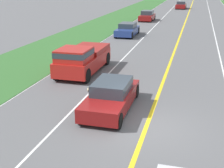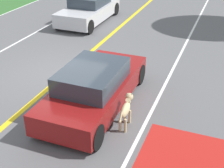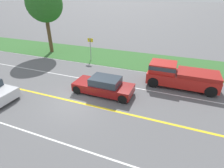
{
  "view_description": "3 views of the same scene",
  "coord_description": "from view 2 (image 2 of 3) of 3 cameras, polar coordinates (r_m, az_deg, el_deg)",
  "views": [
    {
      "loc": [
        -1.65,
        11.38,
        5.69
      ],
      "look_at": [
        1.78,
        -1.21,
        1.25
      ],
      "focal_mm": 50.0,
      "sensor_mm": 36.0,
      "label": 1
    },
    {
      "loc": [
        5.19,
        -8.46,
        5.0
      ],
      "look_at": [
        2.54,
        -1.72,
        1.05
      ],
      "focal_mm": 50.0,
      "sensor_mm": 36.0,
      "label": 2
    },
    {
      "loc": [
        -8.57,
        -6.1,
        6.63
      ],
      "look_at": [
        1.78,
        -2.03,
        0.94
      ],
      "focal_mm": 28.0,
      "sensor_mm": 36.0,
      "label": 3
    }
  ],
  "objects": [
    {
      "name": "lane_dash_same_dir",
      "position": [
        9.97,
        8.81,
        -1.84
      ],
      "size": [
        0.1,
        160.0,
        0.01
      ],
      "primitive_type": "cube",
      "color": "white",
      "rests_on": "ground"
    },
    {
      "name": "dog",
      "position": [
        8.19,
        2.6,
        -4.46
      ],
      "size": [
        0.26,
        1.11,
        0.84
      ],
      "rotation": [
        0.0,
        0.0,
        0.06
      ],
      "color": "#D1B784",
      "rests_on": "ground"
    },
    {
      "name": "centre_divider_line",
      "position": [
        11.11,
        -8.97,
        1.51
      ],
      "size": [
        0.18,
        160.0,
        0.01
      ],
      "primitive_type": "cube",
      "color": "yellow",
      "rests_on": "ground"
    },
    {
      "name": "ground_plane",
      "position": [
        11.11,
        -8.97,
        1.49
      ],
      "size": [
        400.0,
        400.0,
        0.0
      ],
      "primitive_type": "plane",
      "color": "#5B5B5E"
    },
    {
      "name": "oncoming_car",
      "position": [
        16.75,
        -4.23,
        13.43
      ],
      "size": [
        1.86,
        4.32,
        1.34
      ],
      "rotation": [
        0.0,
        0.0,
        3.14
      ],
      "color": "silver",
      "rests_on": "ground"
    },
    {
      "name": "ego_car",
      "position": [
        8.99,
        -3.19,
        -0.61
      ],
      "size": [
        1.81,
        4.42,
        1.31
      ],
      "color": "maroon",
      "rests_on": "ground"
    }
  ]
}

